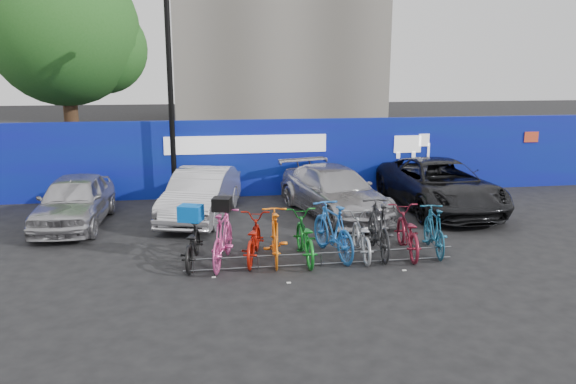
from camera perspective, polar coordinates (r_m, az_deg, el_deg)
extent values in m
plane|color=black|center=(12.20, 2.81, -6.56)|extent=(100.00, 100.00, 0.00)
cube|color=navy|center=(17.66, -1.00, 3.53)|extent=(22.00, 0.15, 2.40)
cube|color=white|center=(17.39, -4.24, 4.85)|extent=(5.00, 0.02, 0.55)
cube|color=white|center=(18.54, 12.06, 4.78)|extent=(1.20, 0.02, 0.90)
cube|color=#D94526|center=(20.43, 23.49, 5.15)|extent=(0.50, 0.02, 0.35)
cylinder|color=#382314|center=(21.88, -21.12, 6.58)|extent=(0.50, 0.50, 4.00)
sphere|color=#215A1C|center=(21.82, -21.81, 14.95)|extent=(5.20, 5.20, 5.20)
sphere|color=#215A1C|center=(21.86, -18.35, 13.62)|extent=(3.20, 3.20, 3.20)
cylinder|color=black|center=(16.73, -11.81, 8.96)|extent=(0.16, 0.16, 6.00)
cylinder|color=#595B60|center=(11.55, 3.42, -6.22)|extent=(5.60, 0.03, 0.03)
cylinder|color=#595B60|center=(11.63, 3.40, -7.29)|extent=(5.60, 0.03, 0.03)
cylinder|color=#595B60|center=(11.37, -9.63, -7.45)|extent=(0.03, 0.03, 0.28)
cylinder|color=#595B60|center=(11.41, -3.04, -7.21)|extent=(0.03, 0.03, 0.28)
cylinder|color=#595B60|center=(11.60, 3.41, -6.88)|extent=(0.03, 0.03, 0.28)
cylinder|color=#595B60|center=(11.92, 9.57, -6.48)|extent=(0.03, 0.03, 0.28)
cylinder|color=#595B60|center=(12.38, 15.33, -6.04)|extent=(0.03, 0.03, 0.28)
imported|color=#ABAAAE|center=(15.32, -20.88, -0.83)|extent=(1.69, 3.91, 1.31)
imported|color=silver|center=(15.17, -8.82, -0.24)|extent=(2.36, 4.22, 1.32)
imported|color=#9D9CA1|center=(15.44, 4.71, 0.06)|extent=(2.87, 4.79, 1.30)
imported|color=black|center=(16.53, 15.14, 0.69)|extent=(2.41, 5.10, 1.41)
imported|color=black|center=(11.77, -9.74, -5.09)|extent=(0.82, 1.82, 0.93)
imported|color=#D6448F|center=(11.62, -6.65, -4.63)|extent=(0.97, 1.99, 1.15)
imported|color=#B71809|center=(11.85, -3.58, -4.74)|extent=(0.98, 1.89, 0.95)
imported|color=orange|center=(11.74, -1.32, -4.45)|extent=(0.69, 1.90, 1.12)
imported|color=#11701E|center=(11.84, 1.65, -4.59)|extent=(0.68, 1.91, 1.00)
imported|color=blue|center=(12.04, 4.58, -3.86)|extent=(0.96, 2.06, 1.19)
imported|color=#A1A5A8|center=(12.15, 7.40, -4.45)|extent=(0.73, 1.79, 0.92)
imported|color=black|center=(12.30, 9.20, -3.61)|extent=(0.73, 2.04, 1.20)
imported|color=maroon|center=(12.47, 11.99, -3.97)|extent=(0.91, 1.99, 1.01)
imported|color=navy|center=(12.68, 14.62, -3.74)|extent=(0.75, 1.79, 1.04)
cube|color=blue|center=(11.59, -9.86, -2.14)|extent=(0.55, 0.48, 0.33)
cube|color=black|center=(11.43, -6.74, -1.23)|extent=(0.44, 0.41, 0.27)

